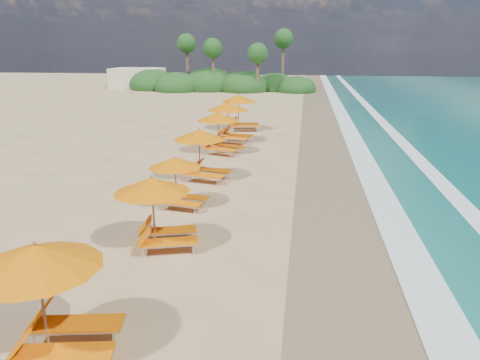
% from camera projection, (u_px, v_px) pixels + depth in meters
% --- Properties ---
extents(ground, '(160.00, 160.00, 0.00)m').
position_uv_depth(ground, '(240.00, 210.00, 16.89)').
color(ground, tan).
rests_on(ground, ground).
extents(wet_sand, '(4.00, 160.00, 0.01)m').
position_uv_depth(wet_sand, '(349.00, 216.00, 16.34)').
color(wet_sand, '#867150').
rests_on(wet_sand, ground).
extents(surf_foam, '(4.00, 160.00, 0.01)m').
position_uv_depth(surf_foam, '(426.00, 219.00, 15.96)').
color(surf_foam, white).
rests_on(surf_foam, ground).
extents(station_2, '(3.00, 2.87, 2.49)m').
position_uv_depth(station_2, '(51.00, 293.00, 8.61)').
color(station_2, olive).
rests_on(station_2, ground).
extents(station_3, '(2.92, 2.85, 2.31)m').
position_uv_depth(station_3, '(159.00, 208.00, 13.44)').
color(station_3, olive).
rests_on(station_3, ground).
extents(station_4, '(2.38, 2.26, 2.01)m').
position_uv_depth(station_4, '(179.00, 179.00, 16.93)').
color(station_4, olive).
rests_on(station_4, ground).
extents(station_5, '(2.92, 2.80, 2.40)m').
position_uv_depth(station_5, '(203.00, 151.00, 20.37)').
color(station_5, olive).
rests_on(station_5, ground).
extents(station_6, '(3.10, 3.03, 2.42)m').
position_uv_depth(station_6, '(221.00, 130.00, 25.36)').
color(station_6, olive).
rests_on(station_6, ground).
extents(station_7, '(3.19, 3.07, 2.61)m').
position_uv_depth(station_7, '(231.00, 120.00, 28.34)').
color(station_7, olive).
rests_on(station_7, ground).
extents(station_8, '(3.16, 3.01, 2.65)m').
position_uv_depth(station_8, '(241.00, 110.00, 32.36)').
color(station_8, olive).
rests_on(station_8, ground).
extents(treeline, '(25.80, 8.80, 9.74)m').
position_uv_depth(treeline, '(216.00, 83.00, 61.10)').
color(treeline, '#163D14').
rests_on(treeline, ground).
extents(beach_building, '(7.00, 5.00, 2.80)m').
position_uv_depth(beach_building, '(138.00, 78.00, 65.01)').
color(beach_building, beige).
rests_on(beach_building, ground).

